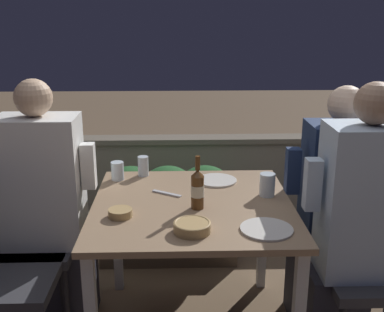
{
  "coord_description": "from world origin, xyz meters",
  "views": [
    {
      "loc": [
        -0.07,
        -2.19,
        1.66
      ],
      "look_at": [
        0.0,
        0.07,
        0.97
      ],
      "focal_mm": 45.0,
      "sensor_mm": 36.0,
      "label": 1
    }
  ],
  "objects_px": {
    "chair_right_far": "(366,229)",
    "beer_bottle": "(198,189)",
    "chair_left_far": "(14,230)",
    "person_navy_jumper": "(331,207)",
    "person_white_polo": "(49,204)",
    "person_blue_shirt": "(356,227)",
    "potted_plant": "(17,213)"
  },
  "relations": [
    {
      "from": "chair_right_far",
      "to": "beer_bottle",
      "type": "xyz_separation_m",
      "value": [
        -0.92,
        -0.2,
        0.32
      ]
    },
    {
      "from": "chair_left_far",
      "to": "person_navy_jumper",
      "type": "height_order",
      "value": "person_navy_jumper"
    },
    {
      "from": "person_white_polo",
      "to": "person_blue_shirt",
      "type": "height_order",
      "value": "person_blue_shirt"
    },
    {
      "from": "beer_bottle",
      "to": "chair_left_far",
      "type": "bearing_deg",
      "value": 165.48
    },
    {
      "from": "chair_left_far",
      "to": "beer_bottle",
      "type": "bearing_deg",
      "value": -14.52
    },
    {
      "from": "person_blue_shirt",
      "to": "person_navy_jumper",
      "type": "relative_size",
      "value": 1.05
    },
    {
      "from": "chair_left_far",
      "to": "chair_right_far",
      "type": "bearing_deg",
      "value": -1.47
    },
    {
      "from": "chair_left_far",
      "to": "beer_bottle",
      "type": "distance_m",
      "value": 1.06
    },
    {
      "from": "beer_bottle",
      "to": "person_blue_shirt",
      "type": "bearing_deg",
      "value": -8.18
    },
    {
      "from": "person_white_polo",
      "to": "potted_plant",
      "type": "distance_m",
      "value": 0.72
    },
    {
      "from": "chair_left_far",
      "to": "person_blue_shirt",
      "type": "relative_size",
      "value": 0.64
    },
    {
      "from": "person_white_polo",
      "to": "chair_right_far",
      "type": "distance_m",
      "value": 1.7
    },
    {
      "from": "person_white_polo",
      "to": "person_blue_shirt",
      "type": "distance_m",
      "value": 1.56
    },
    {
      "from": "chair_right_far",
      "to": "beer_bottle",
      "type": "bearing_deg",
      "value": -167.5
    },
    {
      "from": "chair_right_far",
      "to": "potted_plant",
      "type": "bearing_deg",
      "value": 163.86
    },
    {
      "from": "chair_left_far",
      "to": "person_navy_jumper",
      "type": "distance_m",
      "value": 1.7
    },
    {
      "from": "beer_bottle",
      "to": "potted_plant",
      "type": "relative_size",
      "value": 0.42
    },
    {
      "from": "chair_left_far",
      "to": "chair_right_far",
      "type": "height_order",
      "value": "same"
    },
    {
      "from": "chair_left_far",
      "to": "person_white_polo",
      "type": "bearing_deg",
      "value": 0.0
    },
    {
      "from": "person_blue_shirt",
      "to": "potted_plant",
      "type": "distance_m",
      "value": 2.11
    },
    {
      "from": "beer_bottle",
      "to": "chair_right_far",
      "type": "bearing_deg",
      "value": 12.5
    },
    {
      "from": "person_white_polo",
      "to": "beer_bottle",
      "type": "height_order",
      "value": "person_white_polo"
    },
    {
      "from": "person_navy_jumper",
      "to": "potted_plant",
      "type": "distance_m",
      "value": 1.98
    },
    {
      "from": "beer_bottle",
      "to": "potted_plant",
      "type": "xyz_separation_m",
      "value": [
        -1.15,
        0.8,
        -0.46
      ]
    },
    {
      "from": "chair_right_far",
      "to": "potted_plant",
      "type": "distance_m",
      "value": 2.16
    },
    {
      "from": "chair_left_far",
      "to": "chair_right_far",
      "type": "xyz_separation_m",
      "value": [
        1.89,
        -0.05,
        0.0
      ]
    },
    {
      "from": "person_white_polo",
      "to": "person_blue_shirt",
      "type": "bearing_deg",
      "value": -13.32
    },
    {
      "from": "person_white_polo",
      "to": "person_navy_jumper",
      "type": "height_order",
      "value": "person_white_polo"
    },
    {
      "from": "chair_right_far",
      "to": "chair_left_far",
      "type": "bearing_deg",
      "value": 178.53
    },
    {
      "from": "chair_left_far",
      "to": "potted_plant",
      "type": "relative_size",
      "value": 1.39
    },
    {
      "from": "chair_left_far",
      "to": "chair_right_far",
      "type": "relative_size",
      "value": 1.0
    },
    {
      "from": "chair_right_far",
      "to": "person_blue_shirt",
      "type": "bearing_deg",
      "value": -120.34
    }
  ]
}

